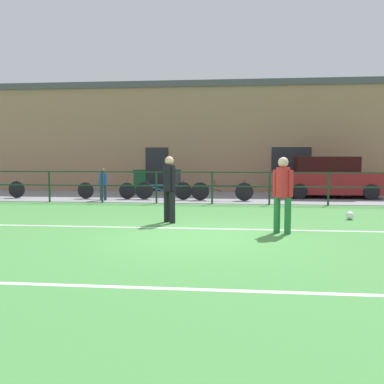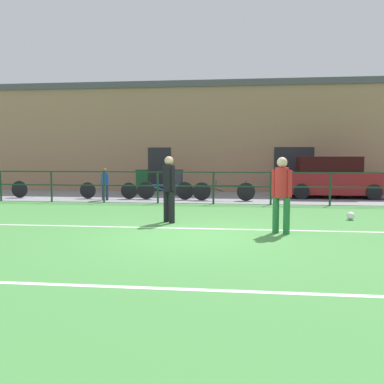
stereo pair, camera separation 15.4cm
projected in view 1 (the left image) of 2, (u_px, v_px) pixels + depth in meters
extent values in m
cube|color=#478C42|center=(196.00, 237.00, 9.02)|extent=(60.00, 44.00, 0.04)
cube|color=white|center=(200.00, 229.00, 9.90)|extent=(36.00, 0.11, 0.00)
cube|color=white|center=(169.00, 289.00, 5.41)|extent=(36.00, 0.11, 0.00)
cube|color=gray|center=(216.00, 197.00, 17.44)|extent=(48.00, 5.00, 0.02)
cylinder|color=#193823|center=(49.00, 187.00, 15.53)|extent=(0.07, 0.07, 1.15)
cylinder|color=#193823|center=(102.00, 187.00, 15.33)|extent=(0.07, 0.07, 1.15)
cylinder|color=#193823|center=(156.00, 187.00, 15.12)|extent=(0.07, 0.07, 1.15)
cylinder|color=#193823|center=(212.00, 188.00, 14.91)|extent=(0.07, 0.07, 1.15)
cylinder|color=#193823|center=(269.00, 188.00, 14.70)|extent=(0.07, 0.07, 1.15)
cylinder|color=#193823|center=(328.00, 189.00, 14.50)|extent=(0.07, 0.07, 1.15)
cube|color=#193823|center=(212.00, 172.00, 14.86)|extent=(36.00, 0.04, 0.04)
cube|color=#193823|center=(212.00, 186.00, 14.91)|extent=(36.00, 0.04, 0.04)
cube|color=#A37A5B|center=(219.00, 141.00, 20.90)|extent=(28.00, 2.40, 4.91)
cube|color=#232328|center=(157.00, 170.00, 20.11)|extent=(1.10, 0.04, 2.10)
cube|color=#232328|center=(291.00, 159.00, 19.42)|extent=(1.80, 0.04, 1.10)
cube|color=#4C4C51|center=(220.00, 87.00, 20.67)|extent=(28.00, 2.56, 0.30)
cylinder|color=black|center=(167.00, 206.00, 10.87)|extent=(0.15, 0.15, 0.80)
cylinder|color=black|center=(172.00, 207.00, 10.67)|extent=(0.15, 0.15, 0.80)
cylinder|color=black|center=(169.00, 178.00, 10.71)|extent=(0.30, 0.30, 0.66)
sphere|color=tan|center=(169.00, 161.00, 10.67)|extent=(0.23, 0.23, 0.23)
cylinder|color=black|center=(165.00, 179.00, 10.85)|extent=(0.10, 0.10, 0.59)
cylinder|color=black|center=(174.00, 179.00, 10.57)|extent=(0.10, 0.10, 0.59)
cylinder|color=#237038|center=(277.00, 215.00, 9.34)|extent=(0.14, 0.14, 0.79)
cylinder|color=#237038|center=(288.00, 216.00, 9.21)|extent=(0.14, 0.14, 0.79)
cylinder|color=red|center=(283.00, 182.00, 9.21)|extent=(0.29, 0.29, 0.66)
sphere|color=beige|center=(283.00, 162.00, 9.17)|extent=(0.22, 0.22, 0.22)
cylinder|color=red|center=(275.00, 183.00, 9.31)|extent=(0.10, 0.10, 0.59)
cylinder|color=red|center=(291.00, 184.00, 9.12)|extent=(0.10, 0.10, 0.59)
sphere|color=white|center=(350.00, 216.00, 11.29)|extent=(0.22, 0.22, 0.22)
cylinder|color=#232D4C|center=(105.00, 193.00, 16.01)|extent=(0.10, 0.10, 0.57)
cylinder|color=#232D4C|center=(101.00, 193.00, 16.09)|extent=(0.10, 0.10, 0.57)
cylinder|color=blue|center=(103.00, 179.00, 16.01)|extent=(0.21, 0.21, 0.47)
sphere|color=brown|center=(103.00, 171.00, 15.98)|extent=(0.16, 0.16, 0.16)
cylinder|color=blue|center=(106.00, 179.00, 15.95)|extent=(0.07, 0.07, 0.42)
cylinder|color=blue|center=(100.00, 179.00, 16.07)|extent=(0.07, 0.07, 0.42)
cube|color=maroon|center=(330.00, 183.00, 17.20)|extent=(3.98, 1.79, 0.85)
cube|color=black|center=(326.00, 165.00, 17.15)|extent=(2.39, 1.51, 0.65)
cylinder|color=black|center=(299.00, 191.00, 16.51)|extent=(0.60, 0.18, 0.60)
cylinder|color=black|center=(371.00, 192.00, 16.23)|extent=(0.60, 0.18, 0.60)
cylinder|color=black|center=(293.00, 188.00, 18.21)|extent=(0.60, 0.18, 0.60)
cylinder|color=black|center=(358.00, 189.00, 17.93)|extent=(0.60, 0.18, 0.60)
cylinder|color=black|center=(144.00, 191.00, 16.40)|extent=(0.68, 0.04, 0.68)
cylinder|color=black|center=(183.00, 191.00, 16.24)|extent=(0.68, 0.04, 0.68)
cube|color=#234C99|center=(164.00, 185.00, 16.30)|extent=(1.19, 0.04, 0.04)
cube|color=#234C99|center=(154.00, 188.00, 16.35)|extent=(0.74, 0.03, 0.24)
cylinder|color=#234C99|center=(157.00, 182.00, 16.32)|extent=(0.03, 0.03, 0.20)
cylinder|color=#234C99|center=(183.00, 183.00, 16.22)|extent=(0.03, 0.03, 0.28)
cylinder|color=black|center=(17.00, 189.00, 16.94)|extent=(0.68, 0.04, 0.68)
cylinder|color=#1E6633|center=(17.00, 182.00, 16.92)|extent=(0.03, 0.03, 0.28)
cylinder|color=black|center=(200.00, 191.00, 16.00)|extent=(0.68, 0.04, 0.68)
cylinder|color=black|center=(244.00, 192.00, 15.83)|extent=(0.68, 0.04, 0.68)
cube|color=black|center=(222.00, 186.00, 15.89)|extent=(1.30, 0.04, 0.04)
cube|color=black|center=(211.00, 188.00, 15.95)|extent=(0.81, 0.03, 0.25)
cylinder|color=black|center=(214.00, 183.00, 15.92)|extent=(0.03, 0.03, 0.20)
cylinder|color=black|center=(244.00, 184.00, 15.80)|extent=(0.03, 0.03, 0.28)
cylinder|color=black|center=(86.00, 190.00, 16.65)|extent=(0.64, 0.04, 0.64)
cylinder|color=black|center=(127.00, 191.00, 16.47)|extent=(0.64, 0.04, 0.64)
cube|color=#4C5156|center=(106.00, 185.00, 16.54)|extent=(1.31, 0.04, 0.04)
cube|color=#4C5156|center=(96.00, 188.00, 16.59)|extent=(0.82, 0.03, 0.23)
cylinder|color=#4C5156|center=(99.00, 183.00, 16.56)|extent=(0.03, 0.03, 0.20)
cylinder|color=#4C5156|center=(127.00, 184.00, 16.45)|extent=(0.03, 0.03, 0.28)
cube|color=#194C28|center=(141.00, 183.00, 18.52)|extent=(0.52, 0.43, 1.00)
cube|color=#143D20|center=(140.00, 171.00, 18.48)|extent=(0.55, 0.46, 0.08)
cube|color=#33383D|center=(173.00, 183.00, 18.19)|extent=(0.55, 0.47, 1.02)
cube|color=#282C30|center=(173.00, 170.00, 18.14)|extent=(0.59, 0.50, 0.08)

